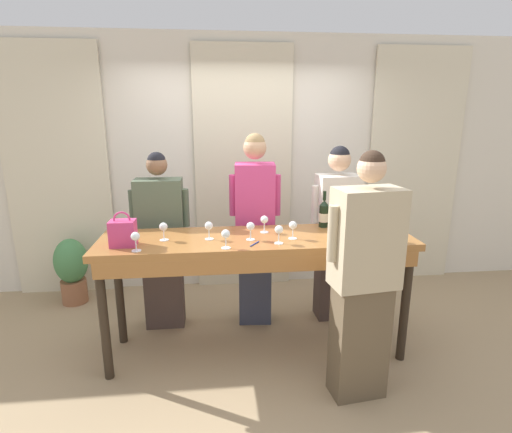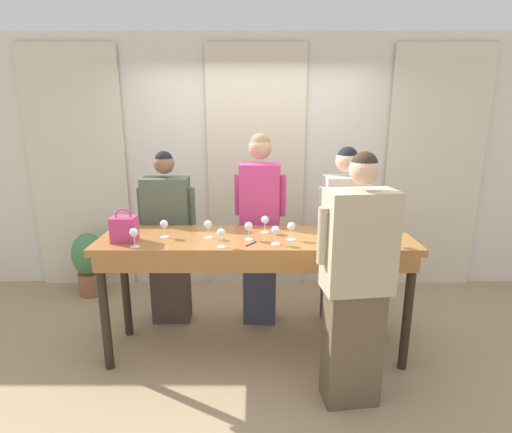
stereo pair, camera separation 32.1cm
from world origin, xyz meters
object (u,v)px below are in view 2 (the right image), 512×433
Objects in this scene: wine_glass_front_left at (390,232)px; guest_olive_jacket at (168,239)px; wine_glass_front_right at (350,217)px; tasting_bar at (256,251)px; wine_glass_near_host at (276,231)px; wine_glass_center_left at (208,225)px; guest_cream_sweater at (343,236)px; wine_glass_back_mid at (164,225)px; wine_glass_center_mid at (221,234)px; wine_glass_front_mid at (292,227)px; potted_plant at (88,262)px; wine_bottle at (327,216)px; wine_glass_center_right at (265,221)px; host_pouring at (356,284)px; wine_glass_back_right at (134,234)px; guest_pink_top at (260,229)px; handbag at (124,229)px; wine_glass_back_left at (249,227)px.

wine_glass_front_left is 1.98m from guest_olive_jacket.
guest_olive_jacket reaches higher than wine_glass_front_right.
tasting_bar is 0.31m from wine_glass_near_host.
guest_olive_jacket reaches higher than wine_glass_center_left.
wine_glass_near_host is 0.08× the size of guest_cream_sweater.
wine_glass_back_mid is at bearing 178.13° from wine_glass_center_left.
wine_glass_front_left is at bearing 1.57° from wine_glass_center_mid.
wine_glass_front_mid is 1.00m from wine_glass_back_mid.
wine_glass_front_left is 1.73m from wine_glass_back_mid.
wine_glass_front_mid is 0.20× the size of potted_plant.
wine_bottle reaches higher than wine_glass_front_mid.
wine_glass_center_right is 0.81m from wine_glass_back_mid.
wine_bottle is 2.22× the size of wine_glass_back_mid.
wine_glass_front_mid is 0.09× the size of guest_olive_jacket.
wine_glass_center_right is at bearing 61.46° from tasting_bar.
potted_plant is (-2.51, 1.71, -0.50)m from host_pouring.
wine_glass_front_right is 0.38m from guest_cream_sweater.
wine_glass_back_mid is 0.20× the size of potted_plant.
wine_glass_back_right is 1.62m from host_pouring.
wine_glass_back_mid is at bearing 173.18° from wine_glass_front_left.
guest_pink_top is (0.76, 0.54, -0.19)m from wine_glass_back_mid.
guest_cream_sweater is 2.38× the size of potted_plant.
host_pouring reaches higher than wine_glass_back_right.
host_pouring is at bearing -29.49° from wine_glass_center_left.
wine_glass_back_mid is (0.28, 0.10, 0.00)m from handbag.
host_pouring is at bearing -54.12° from wine_glass_front_mid.
wine_glass_front_right is 1.17m from wine_glass_center_mid.
wine_glass_front_mid is 0.62m from wine_glass_front_right.
wine_glass_back_mid is 0.29m from wine_glass_back_right.
host_pouring is (1.04, -0.59, -0.24)m from wine_glass_center_left.
wine_glass_back_mid is at bearing -170.39° from wine_glass_front_right.
wine_glass_center_left reaches higher than potted_plant.
wine_glass_back_mid and wine_glass_near_host have the same top height.
tasting_bar is 0.76m from wine_glass_back_mid.
guest_pink_top is at bearing 159.93° from wine_glass_front_right.
guest_olive_jacket is (-1.43, 0.30, -0.30)m from wine_bottle.
wine_glass_front_right is at bearing 10.21° from wine_glass_center_right.
wine_glass_center_mid and wine_glass_center_right have the same top height.
wine_glass_front_mid is 0.08× the size of guest_cream_sweater.
wine_glass_front_right is 0.83m from guest_pink_top.
guest_olive_jacket reaches higher than wine_glass_center_right.
wine_glass_front_right is at bearing -92.93° from guest_cream_sweater.
wine_glass_center_mid is (0.12, -0.23, 0.00)m from wine_glass_center_left.
tasting_bar is 1.38× the size of guest_pink_top.
wine_glass_back_mid is (-1.00, 0.07, 0.00)m from wine_glass_front_mid.
wine_glass_front_left and wine_glass_front_mid have the same top height.
wine_glass_back_left is (-1.05, 0.15, 0.00)m from wine_glass_front_left.
guest_cream_sweater reaches higher than wine_glass_center_right.
guest_cream_sweater reaches higher than wine_glass_front_right.
wine_glass_near_host reaches higher than tasting_bar.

